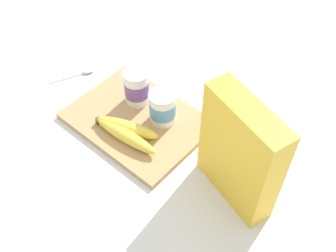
{
  "coord_description": "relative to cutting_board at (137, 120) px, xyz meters",
  "views": [
    {
      "loc": [
        0.53,
        -0.49,
        0.8
      ],
      "look_at": [
        0.11,
        0.0,
        0.07
      ],
      "focal_mm": 43.28,
      "sensor_mm": 36.0,
      "label": 1
    }
  ],
  "objects": [
    {
      "name": "ground_plane",
      "position": [
        0.0,
        0.0,
        -0.01
      ],
      "size": [
        2.4,
        2.4,
        0.0
      ],
      "primitive_type": "plane",
      "color": "silver"
    },
    {
      "name": "cutting_board",
      "position": [
        0.0,
        0.0,
        0.0
      ],
      "size": [
        0.35,
        0.26,
        0.02
      ],
      "primitive_type": "cube",
      "color": "tan",
      "rests_on": "ground_plane"
    },
    {
      "name": "cereal_box",
      "position": [
        0.31,
        -0.01,
        0.13
      ],
      "size": [
        0.21,
        0.12,
        0.27
      ],
      "primitive_type": "cube",
      "rotation": [
        0.0,
        0.0,
        -0.3
      ],
      "color": "yellow",
      "rests_on": "ground_plane"
    },
    {
      "name": "yogurt_cup_front",
      "position": [
        -0.04,
        0.05,
        0.06
      ],
      "size": [
        0.07,
        0.07,
        0.1
      ],
      "color": "white",
      "rests_on": "cutting_board"
    },
    {
      "name": "yogurt_cup_back",
      "position": [
        0.05,
        0.04,
        0.05
      ],
      "size": [
        0.07,
        0.07,
        0.09
      ],
      "color": "white",
      "rests_on": "cutting_board"
    },
    {
      "name": "banana_bunch",
      "position": [
        0.02,
        -0.06,
        0.02
      ],
      "size": [
        0.19,
        0.09,
        0.04
      ],
      "color": "yellow",
      "rests_on": "cutting_board"
    },
    {
      "name": "spoon",
      "position": [
        -0.26,
        0.02,
        -0.0
      ],
      "size": [
        0.07,
        0.13,
        0.01
      ],
      "color": "silver",
      "rests_on": "ground_plane"
    }
  ]
}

